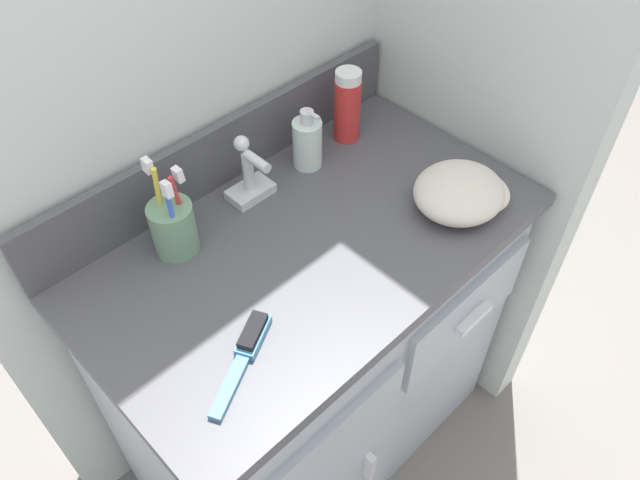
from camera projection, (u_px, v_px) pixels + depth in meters
name	position (u px, v px, depth m)	size (l,w,h in m)	color
ground_plane	(314.00, 432.00, 1.72)	(6.00, 6.00, 0.00)	slate
wall_back	(186.00, 19.00, 1.07)	(1.06, 0.08, 2.20)	silver
vanity	(313.00, 351.00, 1.42)	(0.88, 0.52, 0.78)	#9EA8B2
backsplash	(225.00, 152.00, 1.22)	(0.88, 0.02, 0.14)	#4C4C51
sink_faucet	(250.00, 177.00, 1.20)	(0.09, 0.09, 0.14)	silver
toothbrush_cup	(173.00, 226.00, 1.10)	(0.08, 0.08, 0.20)	gray
soap_dispenser	(307.00, 142.00, 1.26)	(0.06, 0.06, 0.14)	silver
shaving_cream_can	(347.00, 106.00, 1.31)	(0.06, 0.06, 0.16)	red
hairbrush	(247.00, 348.00, 0.98)	(0.18, 0.11, 0.03)	teal
hand_towel	(464.00, 192.00, 1.19)	(0.19, 0.17, 0.07)	beige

